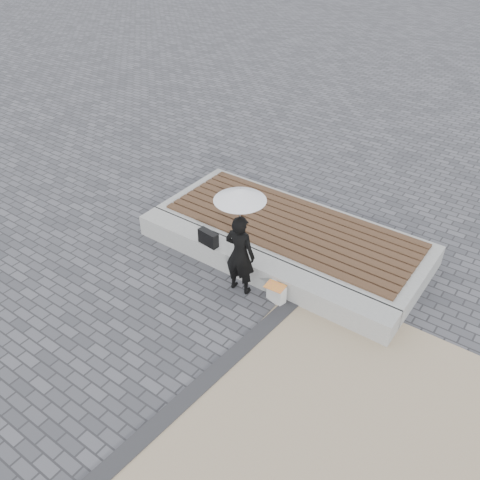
% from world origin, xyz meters
% --- Properties ---
extents(ground, '(80.00, 80.00, 0.00)m').
position_xyz_m(ground, '(0.00, 0.00, 0.00)').
color(ground, '#505055').
rests_on(ground, ground).
extents(terrazzo_zone, '(5.00, 5.00, 0.02)m').
position_xyz_m(terrazzo_zone, '(3.20, -0.50, 0.01)').
color(terrazzo_zone, tan).
rests_on(terrazzo_zone, ground).
extents(edging_band, '(0.61, 5.20, 0.04)m').
position_xyz_m(edging_band, '(0.75, -0.50, 0.02)').
color(edging_band, '#2D2D30').
rests_on(edging_band, ground).
extents(seating_ledge, '(5.00, 0.45, 0.40)m').
position_xyz_m(seating_ledge, '(0.00, 1.60, 0.20)').
color(seating_ledge, '#ACADA7').
rests_on(seating_ledge, ground).
extents(timber_platform, '(5.00, 2.00, 0.40)m').
position_xyz_m(timber_platform, '(0.00, 2.80, 0.20)').
color(timber_platform, '#A9A9A4').
rests_on(timber_platform, ground).
extents(timber_decking, '(4.60, 1.80, 0.04)m').
position_xyz_m(timber_decking, '(0.00, 2.80, 0.42)').
color(timber_decking, brown).
rests_on(timber_decking, timber_platform).
extents(woman, '(0.55, 0.39, 1.43)m').
position_xyz_m(woman, '(-0.02, 1.19, 0.72)').
color(woman, black).
rests_on(woman, ground).
extents(parasol, '(0.80, 0.80, 1.02)m').
position_xyz_m(parasol, '(-0.02, 1.19, 1.82)').
color(parasol, '#B2B1B6').
rests_on(parasol, ground).
extents(handbag, '(0.40, 0.18, 0.27)m').
position_xyz_m(handbag, '(-0.88, 1.45, 0.54)').
color(handbag, black).
rests_on(handbag, seating_ledge).
extents(canvas_tote, '(0.35, 0.21, 0.34)m').
position_xyz_m(canvas_tote, '(0.63, 1.29, 0.17)').
color(canvas_tote, silver).
rests_on(canvas_tote, ground).
extents(magazine, '(0.33, 0.25, 0.01)m').
position_xyz_m(magazine, '(0.63, 1.24, 0.35)').
color(magazine, '#E55742').
rests_on(magazine, canvas_tote).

